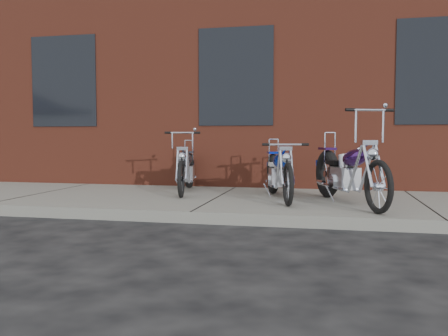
# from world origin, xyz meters

# --- Properties ---
(ground) EXTENTS (120.00, 120.00, 0.00)m
(ground) POSITION_xyz_m (0.00, 0.00, 0.00)
(ground) COLOR black
(ground) RESTS_ON ground
(sidewalk) EXTENTS (22.00, 3.00, 0.15)m
(sidewalk) POSITION_xyz_m (0.00, 1.50, 0.07)
(sidewalk) COLOR slate
(sidewalk) RESTS_ON ground
(building_brick) EXTENTS (22.00, 10.00, 8.00)m
(building_brick) POSITION_xyz_m (0.00, 8.00, 4.00)
(building_brick) COLOR brown
(building_brick) RESTS_ON ground
(chopper_purple) EXTENTS (0.98, 2.18, 1.30)m
(chopper_purple) POSITION_xyz_m (1.96, 1.14, 0.57)
(chopper_purple) COLOR black
(chopper_purple) RESTS_ON sidewalk
(chopper_blue) EXTENTS (0.70, 2.03, 0.90)m
(chopper_blue) POSITION_xyz_m (0.96, 1.51, 0.52)
(chopper_blue) COLOR black
(chopper_blue) RESTS_ON sidewalk
(chopper_third) EXTENTS (0.60, 2.00, 1.02)m
(chopper_third) POSITION_xyz_m (-0.68, 2.05, 0.51)
(chopper_third) COLOR black
(chopper_third) RESTS_ON sidewalk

